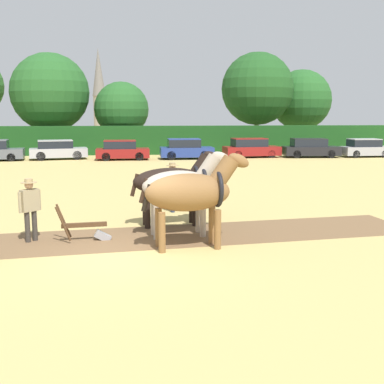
{
  "coord_description": "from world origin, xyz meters",
  "views": [
    {
      "loc": [
        0.55,
        -11.6,
        3.48
      ],
      "look_at": [
        2.01,
        2.83,
        1.1
      ],
      "focal_mm": 45.0,
      "sensor_mm": 36.0,
      "label": 1
    }
  ],
  "objects_px": {
    "church_spire": "(99,90)",
    "draft_horse_lead_right": "(182,186)",
    "plow": "(89,230)",
    "parked_car_center_left": "(122,150)",
    "tree_right": "(301,100)",
    "farmer_at_plow": "(30,205)",
    "parked_car_right": "(310,148)",
    "parked_car_center_right": "(251,148)",
    "tree_center": "(121,109)",
    "parked_car_center": "(186,149)",
    "draft_horse_trail_left": "(174,181)",
    "tree_center_left": "(50,92)",
    "parked_car_left": "(58,150)",
    "draft_horse_lead_left": "(192,192)",
    "farmer_beside_team": "(173,183)",
    "parked_car_far_right": "(365,148)",
    "tree_center_right": "(257,89)"
  },
  "relations": [
    {
      "from": "draft_horse_lead_right",
      "to": "plow",
      "type": "xyz_separation_m",
      "value": [
        -2.61,
        -0.32,
        -1.12
      ]
    },
    {
      "from": "draft_horse_lead_right",
      "to": "parked_car_center_left",
      "type": "bearing_deg",
      "value": 89.68
    },
    {
      "from": "tree_center_right",
      "to": "draft_horse_lead_right",
      "type": "relative_size",
      "value": 3.33
    },
    {
      "from": "plow",
      "to": "parked_car_center_left",
      "type": "xyz_separation_m",
      "value": [
        -0.09,
        23.57,
        0.4
      ]
    },
    {
      "from": "tree_center_left",
      "to": "farmer_beside_team",
      "type": "relative_size",
      "value": 5.0
    },
    {
      "from": "draft_horse_lead_right",
      "to": "parked_car_left",
      "type": "distance_m",
      "value": 25.24
    },
    {
      "from": "farmer_at_plow",
      "to": "parked_car_center_right",
      "type": "xyz_separation_m",
      "value": [
        11.63,
        24.47,
        -0.29
      ]
    },
    {
      "from": "tree_right",
      "to": "farmer_at_plow",
      "type": "xyz_separation_m",
      "value": [
        -18.75,
        -33.92,
        -3.76
      ]
    },
    {
      "from": "draft_horse_lead_left",
      "to": "parked_car_left",
      "type": "xyz_separation_m",
      "value": [
        -7.74,
        25.36,
        -0.76
      ]
    },
    {
      "from": "farmer_at_plow",
      "to": "parked_car_right",
      "type": "height_order",
      "value": "farmer_at_plow"
    },
    {
      "from": "tree_right",
      "to": "church_spire",
      "type": "xyz_separation_m",
      "value": [
        -22.8,
        35.08,
        2.57
      ]
    },
    {
      "from": "church_spire",
      "to": "draft_horse_trail_left",
      "type": "xyz_separation_m",
      "value": [
        8.06,
        -67.46,
        -5.96
      ]
    },
    {
      "from": "plow",
      "to": "parked_car_far_right",
      "type": "bearing_deg",
      "value": 44.24
    },
    {
      "from": "parked_car_center_right",
      "to": "tree_center",
      "type": "bearing_deg",
      "value": 140.5
    },
    {
      "from": "farmer_beside_team",
      "to": "draft_horse_trail_left",
      "type": "bearing_deg",
      "value": -92.05
    },
    {
      "from": "parked_car_center_left",
      "to": "farmer_at_plow",
      "type": "bearing_deg",
      "value": -95.83
    },
    {
      "from": "church_spire",
      "to": "draft_horse_lead_right",
      "type": "distance_m",
      "value": 69.5
    },
    {
      "from": "tree_center_right",
      "to": "parked_car_far_right",
      "type": "relative_size",
      "value": 2.32
    },
    {
      "from": "farmer_at_plow",
      "to": "tree_center_left",
      "type": "bearing_deg",
      "value": 143.72
    },
    {
      "from": "tree_center",
      "to": "church_spire",
      "type": "xyz_separation_m",
      "value": [
        -5.22,
        37.57,
        3.51
      ]
    },
    {
      "from": "parked_car_center_right",
      "to": "tree_center_left",
      "type": "bearing_deg",
      "value": 151.21
    },
    {
      "from": "tree_center_left",
      "to": "parked_car_left",
      "type": "bearing_deg",
      "value": -76.85
    },
    {
      "from": "tree_right",
      "to": "tree_center_left",
      "type": "bearing_deg",
      "value": -174.31
    },
    {
      "from": "parked_car_center_right",
      "to": "parked_car_right",
      "type": "xyz_separation_m",
      "value": [
        4.77,
        -0.34,
        -0.01
      ]
    },
    {
      "from": "plow",
      "to": "parked_car_center_left",
      "type": "relative_size",
      "value": 0.38
    },
    {
      "from": "tree_right",
      "to": "parked_car_center",
      "type": "distance_m",
      "value": 16.57
    },
    {
      "from": "parked_car_center",
      "to": "parked_car_far_right",
      "type": "height_order",
      "value": "parked_car_center"
    },
    {
      "from": "tree_center_right",
      "to": "parked_car_right",
      "type": "relative_size",
      "value": 2.03
    },
    {
      "from": "farmer_at_plow",
      "to": "parked_car_center",
      "type": "xyz_separation_m",
      "value": [
        6.35,
        23.69,
        -0.27
      ]
    },
    {
      "from": "parked_car_right",
      "to": "parked_car_far_right",
      "type": "xyz_separation_m",
      "value": [
        4.5,
        -0.19,
        -0.02
      ]
    },
    {
      "from": "draft_horse_lead_left",
      "to": "parked_car_center_left",
      "type": "xyz_separation_m",
      "value": [
        -2.85,
        24.55,
        -0.76
      ]
    },
    {
      "from": "church_spire",
      "to": "parked_car_center_left",
      "type": "xyz_separation_m",
      "value": [
        5.52,
        -45.5,
        -6.64
      ]
    },
    {
      "from": "church_spire",
      "to": "draft_horse_lead_left",
      "type": "relative_size",
      "value": 4.83
    },
    {
      "from": "church_spire",
      "to": "draft_horse_lead_left",
      "type": "distance_m",
      "value": 70.8
    },
    {
      "from": "plow",
      "to": "farmer_beside_team",
      "type": "xyz_separation_m",
      "value": [
        2.54,
        3.73,
        0.73
      ]
    },
    {
      "from": "tree_center",
      "to": "plow",
      "type": "distance_m",
      "value": 31.7
    },
    {
      "from": "tree_center",
      "to": "parked_car_center",
      "type": "height_order",
      "value": "tree_center"
    },
    {
      "from": "church_spire",
      "to": "draft_horse_lead_right",
      "type": "bearing_deg",
      "value": -83.18
    },
    {
      "from": "parked_car_center_right",
      "to": "parked_car_far_right",
      "type": "distance_m",
      "value": 9.29
    },
    {
      "from": "draft_horse_trail_left",
      "to": "parked_car_left",
      "type": "relative_size",
      "value": 0.65
    },
    {
      "from": "draft_horse_trail_left",
      "to": "parked_car_left",
      "type": "xyz_separation_m",
      "value": [
        -7.43,
        22.77,
        -0.68
      ]
    },
    {
      "from": "plow",
      "to": "parked_car_center",
      "type": "relative_size",
      "value": 0.37
    },
    {
      "from": "plow",
      "to": "parked_car_right",
      "type": "relative_size",
      "value": 0.34
    },
    {
      "from": "draft_horse_lead_left",
      "to": "farmer_beside_team",
      "type": "distance_m",
      "value": 4.74
    },
    {
      "from": "church_spire",
      "to": "farmer_at_plow",
      "type": "bearing_deg",
      "value": -86.64
    },
    {
      "from": "plow",
      "to": "draft_horse_lead_right",
      "type": "bearing_deg",
      "value": 0.0
    },
    {
      "from": "draft_horse_lead_right",
      "to": "plow",
      "type": "height_order",
      "value": "draft_horse_lead_right"
    },
    {
      "from": "church_spire",
      "to": "tree_center_left",
      "type": "bearing_deg",
      "value": -91.62
    },
    {
      "from": "parked_car_center_right",
      "to": "church_spire",
      "type": "bearing_deg",
      "value": 103.51
    },
    {
      "from": "tree_center_left",
      "to": "parked_car_far_right",
      "type": "bearing_deg",
      "value": -16.27
    }
  ]
}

